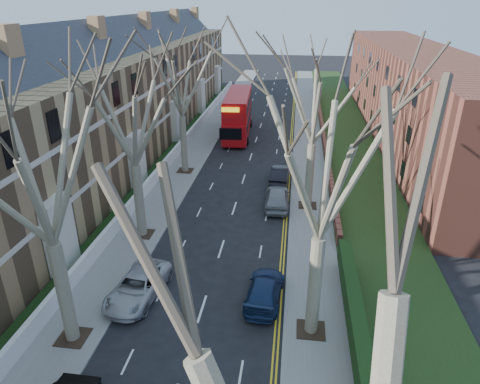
% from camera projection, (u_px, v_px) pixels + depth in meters
% --- Properties ---
extents(pavement_left, '(3.00, 102.00, 0.12)m').
position_uv_depth(pavement_left, '(206.00, 137.00, 50.47)').
color(pavement_left, slate).
rests_on(pavement_left, ground).
extents(pavement_right, '(3.00, 102.00, 0.12)m').
position_uv_depth(pavement_right, '(308.00, 141.00, 49.05)').
color(pavement_right, slate).
rests_on(pavement_right, ground).
extents(terrace_left, '(9.70, 78.00, 13.60)m').
position_uv_depth(terrace_left, '(111.00, 104.00, 41.89)').
color(terrace_left, olive).
rests_on(terrace_left, ground).
extents(flats_right, '(13.97, 54.00, 10.00)m').
position_uv_depth(flats_right, '(411.00, 94.00, 49.25)').
color(flats_right, brown).
rests_on(flats_right, ground).
extents(front_wall_left, '(0.30, 78.00, 1.00)m').
position_uv_depth(front_wall_left, '(174.00, 154.00, 43.22)').
color(front_wall_left, white).
rests_on(front_wall_left, ground).
extents(grass_verge_right, '(6.00, 102.00, 0.06)m').
position_uv_depth(grass_verge_right, '(348.00, 142.00, 48.47)').
color(grass_verge_right, '#203714').
rests_on(grass_verge_right, ground).
extents(tree_left_mid, '(10.50, 10.50, 14.71)m').
position_uv_depth(tree_left_mid, '(34.00, 152.00, 16.73)').
color(tree_left_mid, '#6C634D').
rests_on(tree_left_mid, ground).
extents(tree_left_far, '(10.15, 10.15, 14.22)m').
position_uv_depth(tree_left_far, '(129.00, 103.00, 25.88)').
color(tree_left_far, '#6C634D').
rests_on(tree_left_far, ground).
extents(tree_left_dist, '(10.50, 10.50, 14.71)m').
position_uv_depth(tree_left_dist, '(179.00, 68.00, 36.57)').
color(tree_left_dist, '#6C634D').
rests_on(tree_left_dist, ground).
extents(tree_right_mid, '(10.50, 10.50, 14.71)m').
position_uv_depth(tree_right_mid, '(327.00, 148.00, 17.18)').
color(tree_right_mid, '#6C634D').
rests_on(tree_right_mid, ground).
extents(tree_right_far, '(10.15, 10.15, 14.22)m').
position_uv_depth(tree_right_far, '(316.00, 89.00, 29.94)').
color(tree_right_far, '#6C634D').
rests_on(tree_right_far, ground).
extents(double_decker_bus, '(3.45, 11.87, 4.88)m').
position_uv_depth(double_decker_bus, '(238.00, 115.00, 50.46)').
color(double_decker_bus, '#AA0C0F').
rests_on(double_decker_bus, ground).
extents(car_left_far, '(2.87, 5.18, 1.37)m').
position_uv_depth(car_left_far, '(138.00, 286.00, 23.37)').
color(car_left_far, '#ACADB2').
rests_on(car_left_far, ground).
extents(car_right_near, '(2.14, 4.60, 1.30)m').
position_uv_depth(car_right_near, '(265.00, 290.00, 23.15)').
color(car_right_near, '#16274D').
rests_on(car_right_near, ground).
extents(car_right_mid, '(2.03, 4.71, 1.59)m').
position_uv_depth(car_right_mid, '(277.00, 197.00, 33.52)').
color(car_right_mid, gray).
rests_on(car_right_mid, ground).
extents(car_right_far, '(1.75, 4.44, 1.44)m').
position_uv_depth(car_right_far, '(280.00, 174.00, 38.10)').
color(car_right_far, black).
rests_on(car_right_far, ground).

